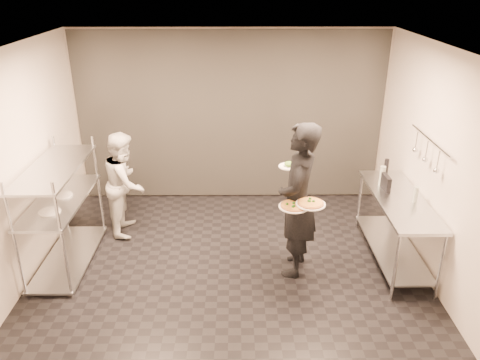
{
  "coord_description": "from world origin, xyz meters",
  "views": [
    {
      "loc": [
        0.09,
        -5.33,
        3.55
      ],
      "look_at": [
        0.14,
        0.17,
        1.1
      ],
      "focal_mm": 35.0,
      "sensor_mm": 36.0,
      "label": 1
    }
  ],
  "objects_px": {
    "pass_rack": "(61,210)",
    "pizza_plate_far": "(311,203)",
    "pos_monitor": "(386,182)",
    "bottle_green": "(382,176)",
    "chef": "(125,183)",
    "bottle_dark": "(386,166)",
    "waiter": "(298,201)",
    "pizza_plate_near": "(294,206)",
    "salad_plate": "(289,165)",
    "bottle_clear": "(416,194)",
    "prep_counter": "(397,218)"
  },
  "relations": [
    {
      "from": "pizza_plate_far",
      "to": "bottle_clear",
      "type": "xyz_separation_m",
      "value": [
        1.37,
        0.36,
        -0.06
      ]
    },
    {
      "from": "bottle_clear",
      "to": "pos_monitor",
      "type": "bearing_deg",
      "value": 125.3
    },
    {
      "from": "chef",
      "to": "pizza_plate_near",
      "type": "bearing_deg",
      "value": -120.65
    },
    {
      "from": "waiter",
      "to": "pizza_plate_far",
      "type": "xyz_separation_m",
      "value": [
        0.11,
        -0.25,
        0.09
      ]
    },
    {
      "from": "salad_plate",
      "to": "bottle_green",
      "type": "relative_size",
      "value": 0.98
    },
    {
      "from": "pizza_plate_far",
      "to": "bottle_clear",
      "type": "bearing_deg",
      "value": 14.7
    },
    {
      "from": "pass_rack",
      "to": "pizza_plate_far",
      "type": "distance_m",
      "value": 3.16
    },
    {
      "from": "prep_counter",
      "to": "bottle_green",
      "type": "height_order",
      "value": "bottle_green"
    },
    {
      "from": "pass_rack",
      "to": "pizza_plate_far",
      "type": "height_order",
      "value": "pass_rack"
    },
    {
      "from": "pass_rack",
      "to": "bottle_clear",
      "type": "relative_size",
      "value": 7.84
    },
    {
      "from": "waiter",
      "to": "bottle_dark",
      "type": "distance_m",
      "value": 1.72
    },
    {
      "from": "prep_counter",
      "to": "bottle_clear",
      "type": "height_order",
      "value": "bottle_clear"
    },
    {
      "from": "waiter",
      "to": "chef",
      "type": "height_order",
      "value": "waiter"
    },
    {
      "from": "pos_monitor",
      "to": "bottle_clear",
      "type": "distance_m",
      "value": 0.46
    },
    {
      "from": "salad_plate",
      "to": "bottle_dark",
      "type": "relative_size",
      "value": 1.24
    },
    {
      "from": "pass_rack",
      "to": "pizza_plate_near",
      "type": "xyz_separation_m",
      "value": [
        2.92,
        -0.45,
        0.28
      ]
    },
    {
      "from": "salad_plate",
      "to": "bottle_dark",
      "type": "bearing_deg",
      "value": 25.81
    },
    {
      "from": "waiter",
      "to": "pos_monitor",
      "type": "distance_m",
      "value": 1.31
    },
    {
      "from": "waiter",
      "to": "bottle_dark",
      "type": "height_order",
      "value": "waiter"
    },
    {
      "from": "prep_counter",
      "to": "pizza_plate_near",
      "type": "xyz_separation_m",
      "value": [
        -1.41,
        -0.46,
        0.42
      ]
    },
    {
      "from": "bottle_dark",
      "to": "salad_plate",
      "type": "bearing_deg",
      "value": -154.19
    },
    {
      "from": "prep_counter",
      "to": "bottle_clear",
      "type": "relative_size",
      "value": 8.82
    },
    {
      "from": "prep_counter",
      "to": "bottle_clear",
      "type": "xyz_separation_m",
      "value": [
        0.15,
        -0.12,
        0.4
      ]
    },
    {
      "from": "bottle_dark",
      "to": "bottle_clear",
      "type": "bearing_deg",
      "value": -84.05
    },
    {
      "from": "salad_plate",
      "to": "pass_rack",
      "type": "bearing_deg",
      "value": -178.23
    },
    {
      "from": "pos_monitor",
      "to": "chef",
      "type": "bearing_deg",
      "value": 168.66
    },
    {
      "from": "pos_monitor",
      "to": "prep_counter",
      "type": "bearing_deg",
      "value": -67.35
    },
    {
      "from": "pass_rack",
      "to": "pos_monitor",
      "type": "xyz_separation_m",
      "value": [
        4.21,
        0.26,
        0.25
      ]
    },
    {
      "from": "chef",
      "to": "bottle_clear",
      "type": "height_order",
      "value": "chef"
    },
    {
      "from": "pizza_plate_near",
      "to": "salad_plate",
      "type": "bearing_deg",
      "value": 91.09
    },
    {
      "from": "prep_counter",
      "to": "waiter",
      "type": "xyz_separation_m",
      "value": [
        -1.34,
        -0.22,
        0.37
      ]
    },
    {
      "from": "prep_counter",
      "to": "pos_monitor",
      "type": "bearing_deg",
      "value": 114.87
    },
    {
      "from": "waiter",
      "to": "bottle_green",
      "type": "bearing_deg",
      "value": 131.51
    },
    {
      "from": "bottle_green",
      "to": "pizza_plate_far",
      "type": "bearing_deg",
      "value": -141.32
    },
    {
      "from": "pizza_plate_near",
      "to": "salad_plate",
      "type": "xyz_separation_m",
      "value": [
        -0.01,
        0.54,
        0.3
      ]
    },
    {
      "from": "pass_rack",
      "to": "waiter",
      "type": "bearing_deg",
      "value": -4.22
    },
    {
      "from": "pass_rack",
      "to": "bottle_green",
      "type": "bearing_deg",
      "value": 5.48
    },
    {
      "from": "chef",
      "to": "bottle_dark",
      "type": "height_order",
      "value": "chef"
    },
    {
      "from": "waiter",
      "to": "bottle_dark",
      "type": "xyz_separation_m",
      "value": [
        1.38,
        1.02,
        0.03
      ]
    },
    {
      "from": "pizza_plate_near",
      "to": "bottle_dark",
      "type": "bearing_deg",
      "value": 40.66
    },
    {
      "from": "pass_rack",
      "to": "pizza_plate_far",
      "type": "relative_size",
      "value": 4.59
    },
    {
      "from": "chef",
      "to": "pass_rack",
      "type": "bearing_deg",
      "value": 141.51
    },
    {
      "from": "chef",
      "to": "pos_monitor",
      "type": "height_order",
      "value": "chef"
    },
    {
      "from": "pos_monitor",
      "to": "bottle_green",
      "type": "xyz_separation_m",
      "value": [
        -0.01,
        0.14,
        0.03
      ]
    },
    {
      "from": "waiter",
      "to": "pizza_plate_near",
      "type": "distance_m",
      "value": 0.25
    },
    {
      "from": "pizza_plate_near",
      "to": "bottle_clear",
      "type": "distance_m",
      "value": 1.6
    },
    {
      "from": "pizza_plate_near",
      "to": "salad_plate",
      "type": "distance_m",
      "value": 0.62
    },
    {
      "from": "bottle_green",
      "to": "bottle_clear",
      "type": "bearing_deg",
      "value": -62.08
    },
    {
      "from": "pos_monitor",
      "to": "bottle_dark",
      "type": "relative_size",
      "value": 1.31
    },
    {
      "from": "pos_monitor",
      "to": "bottle_dark",
      "type": "xyz_separation_m",
      "value": [
        0.17,
        0.54,
        0.01
      ]
    }
  ]
}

